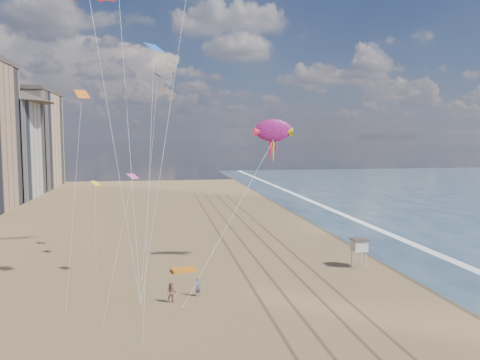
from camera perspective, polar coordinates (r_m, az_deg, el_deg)
name	(u,v)px	position (r m, az deg, el deg)	size (l,w,h in m)	color
wet_sand	(360,234)	(70.49, 14.44, -6.41)	(260.00, 260.00, 0.00)	#42301E
foam	(387,233)	(72.30, 17.49, -6.20)	(260.00, 260.00, 0.00)	white
tracks	(265,256)	(56.04, 3.07, -9.27)	(7.68, 120.00, 0.01)	brown
lifeguard_stand	(359,245)	(52.53, 14.31, -7.71)	(1.74, 1.74, 3.15)	silver
grounded_kite	(184,270)	(50.42, -6.88, -10.81)	(2.46, 1.56, 0.28)	orange
show_kite	(273,131)	(50.47, 4.08, 6.01)	(7.34, 6.08, 20.60)	#94166C
kite_flyer_a	(198,287)	(42.62, -5.14, -12.86)	(0.60, 0.40, 1.65)	slate
kite_flyer_b	(171,293)	(41.32, -8.38, -13.43)	(0.84, 0.65, 1.73)	#905549
small_kites	(122,103)	(47.79, -14.14, 9.05)	(9.15, 15.38, 13.62)	#DF5692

